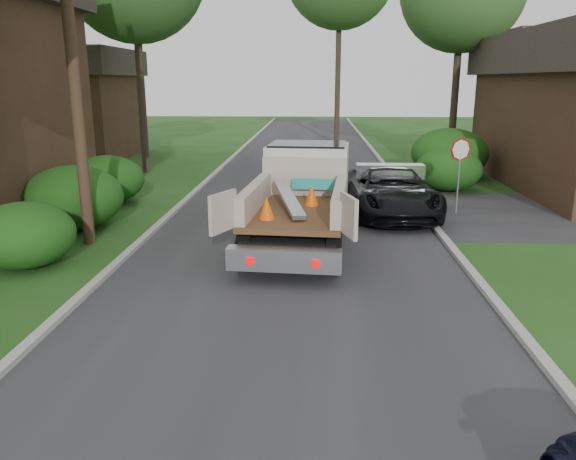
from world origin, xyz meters
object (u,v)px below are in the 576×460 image
(house_left_far, at_px, (63,103))
(utility_pole, at_px, (71,41))
(stop_sign, at_px, (460,160))
(black_pickup, at_px, (391,191))
(flatbed_truck, at_px, (304,189))

(house_left_far, bearing_deg, utility_pole, -64.77)
(stop_sign, relative_size, black_pickup, 0.44)
(stop_sign, distance_m, utility_pole, 11.91)
(utility_pole, relative_size, black_pickup, 1.79)
(stop_sign, height_order, flatbed_truck, stop_sign)
(stop_sign, relative_size, utility_pole, 0.25)
(stop_sign, distance_m, flatbed_truck, 5.80)
(flatbed_truck, height_order, black_pickup, flatbed_truck)
(flatbed_truck, relative_size, black_pickup, 1.20)
(flatbed_truck, xyz_separation_m, black_pickup, (2.77, 2.77, -0.57))
(stop_sign, height_order, house_left_far, house_left_far)
(utility_pole, relative_size, house_left_far, 1.32)
(utility_pole, distance_m, black_pickup, 10.29)
(utility_pole, bearing_deg, stop_sign, 20.62)
(utility_pole, relative_size, flatbed_truck, 1.49)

